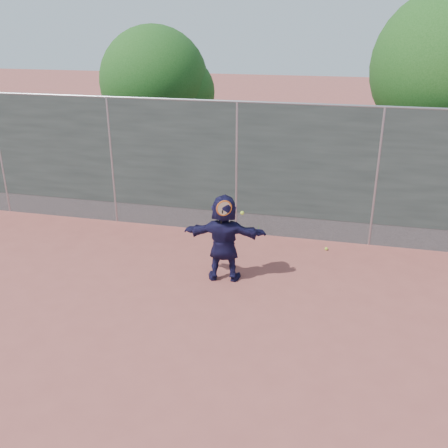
# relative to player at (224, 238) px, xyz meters

# --- Properties ---
(ground) EXTENTS (80.00, 80.00, 0.00)m
(ground) POSITION_rel_player_xyz_m (-0.25, -1.25, -0.84)
(ground) COLOR #9E4C42
(ground) RESTS_ON ground
(player) EXTENTS (1.61, 0.67, 1.68)m
(player) POSITION_rel_player_xyz_m (0.00, 0.00, 0.00)
(player) COLOR #171439
(player) RESTS_ON ground
(ball_ground) EXTENTS (0.07, 0.07, 0.07)m
(ball_ground) POSITION_rel_player_xyz_m (1.85, 1.73, -0.81)
(ball_ground) COLOR #B5D930
(ball_ground) RESTS_ON ground
(fence) EXTENTS (20.00, 0.06, 3.03)m
(fence) POSITION_rel_player_xyz_m (-0.25, 2.25, 0.74)
(fence) COLOR #38423D
(fence) RESTS_ON ground
(swing_action) EXTENTS (0.47, 0.22, 0.51)m
(swing_action) POSITION_rel_player_xyz_m (0.08, -0.19, 0.64)
(swing_action) COLOR #D55A14
(swing_action) RESTS_ON ground
(tree_left) EXTENTS (3.15, 3.00, 4.53)m
(tree_left) POSITION_rel_player_xyz_m (-3.10, 5.30, 2.10)
(tree_left) COLOR #382314
(tree_left) RESTS_ON ground
(weed_clump) EXTENTS (0.68, 0.07, 0.30)m
(weed_clump) POSITION_rel_player_xyz_m (0.05, 2.13, -0.71)
(weed_clump) COLOR #387226
(weed_clump) RESTS_ON ground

